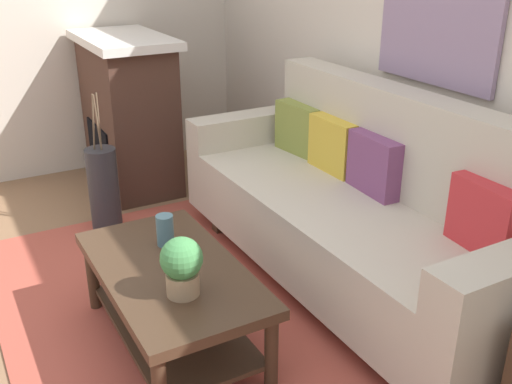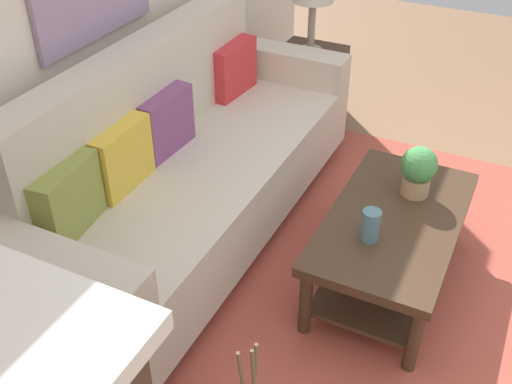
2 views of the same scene
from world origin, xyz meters
name	(u,v)px [view 2 (image 2 of 2)]	position (x,y,z in m)	size (l,w,h in m)	color
ground_plane	(461,315)	(0.00, 0.00, 0.00)	(9.10, 9.10, 0.00)	#8C6647
area_rug	(362,282)	(0.00, 0.50, 0.01)	(2.94, 1.68, 0.01)	#B24C3D
couch	(189,168)	(-0.02, 1.51, 0.43)	(2.38, 0.84, 1.08)	beige
throw_pillow_olive	(68,199)	(-0.77, 1.63, 0.68)	(0.36, 0.12, 0.32)	olive
throw_pillow_mustard	(121,157)	(-0.39, 1.63, 0.68)	(0.36, 0.12, 0.32)	gold
throw_pillow_plum	(165,122)	(-0.02, 1.63, 0.68)	(0.36, 0.12, 0.32)	#7A4270
throw_pillow_crimson	(233,69)	(0.74, 1.63, 0.68)	(0.36, 0.12, 0.32)	red
coffee_table	(392,235)	(0.06, 0.40, 0.31)	(1.10, 0.60, 0.43)	#422D1E
tabletop_vase	(370,225)	(-0.16, 0.46, 0.51)	(0.08, 0.08, 0.16)	slate
potted_plant_tabletop	(418,170)	(0.29, 0.37, 0.57)	(0.18, 0.18, 0.26)	tan
side_table	(308,88)	(1.47, 1.42, 0.28)	(0.44, 0.44, 0.56)	#422D1E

